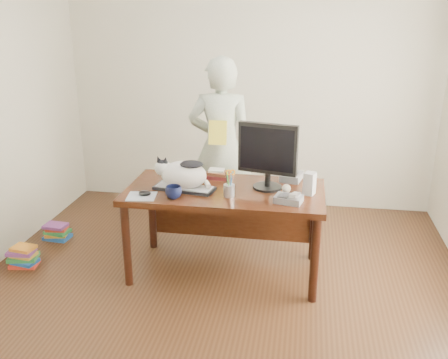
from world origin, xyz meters
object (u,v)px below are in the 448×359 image
Objects in this scene: monitor at (268,153)px; person at (221,147)px; pen_cup at (229,189)px; calculator at (292,176)px; coffee_mug at (174,192)px; desk at (227,202)px; keyboard at (184,188)px; phone at (289,199)px; baseball at (286,188)px; book_stack at (218,174)px; book_pile_b at (57,232)px; speaker at (310,183)px; cat at (182,173)px; book_pile_a at (24,257)px; mouse at (145,193)px.

person is (-0.51, 0.77, -0.19)m from monitor.
calculator is (0.47, 0.47, -0.03)m from pen_cup.
desk is at bearing 43.62° from coffee_mug.
keyboard is 2.24× the size of phone.
desk is 0.92× the size of person.
coffee_mug is at bearing -162.75° from baseball.
person is at bearing 103.76° from book_stack.
book_pile_b is (-1.54, -0.49, -0.79)m from person.
keyboard is at bearing -156.47° from speaker.
phone is (0.47, -0.05, -0.03)m from pen_cup.
phone reaches higher than desk.
book_pile_b is at bearing 179.13° from phone.
pen_cup is at bearing -61.59° from book_stack.
speaker reaches higher than coffee_mug.
cat is 1.78× the size of book_pile_a.
coffee_mug is 1.06m from calculator.
speaker is 0.69× the size of book_pile_b.
pen_cup is at bearing 101.88° from person.
speaker is (0.62, 0.15, 0.03)m from pen_cup.
pen_cup is at bearing -160.44° from baseball.
baseball is at bearing 17.25° from coffee_mug.
phone is at bearing 122.57° from person.
baseball is 0.27× the size of book_pile_b.
person is at bearing 80.58° from coffee_mug.
baseball is 0.66m from book_stack.
pen_cup reaches higher than phone.
book_pile_a is (-2.28, 0.00, -0.69)m from phone.
person reaches higher than book_stack.
desk is 0.62m from phone.
monitor reaches higher than book_stack.
baseball reaches higher than mouse.
book_pile_b is (-2.22, 0.35, -0.71)m from baseball.
monitor is at bearing 20.64° from cat.
phone reaches higher than book_pile_a.
cat is at bearing -16.71° from book_pile_b.
phone is (0.19, -0.26, -0.28)m from monitor.
calculator is (-0.00, 0.52, 0.00)m from phone.
baseball reaches higher than calculator.
person is at bearing 60.93° from mouse.
pen_cup is (0.38, -0.09, 0.05)m from keyboard.
book_pile_a is at bearing -174.87° from baseball.
mouse is 0.44× the size of calculator.
monitor is 7.75× the size of baseball.
keyboard is at bearing -16.55° from book_pile_b.
desk is at bearing -166.91° from speaker.
coffee_mug is 0.57× the size of book_stack.
pen_cup reaches higher than baseball.
mouse is at bearing -2.55° from book_pile_a.
coffee_mug is at bearing -142.08° from monitor.
baseball is (0.83, 0.07, -0.10)m from cat.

